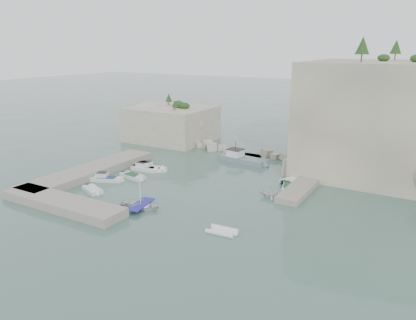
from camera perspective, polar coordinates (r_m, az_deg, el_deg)
The scene contains 22 objects.
ground at distance 55.70m, azimuth -3.13°, elevation -4.41°, with size 400.00×400.00×0.00m, color #46695E.
cliff_east at distance 67.65m, azimuth 24.97°, elevation 5.19°, with size 26.00×22.00×17.00m, color beige.
cliff_terrace at distance 66.05m, azimuth 15.17°, elevation -0.57°, with size 8.00×10.00×2.50m, color beige.
outcrop_west at distance 85.69m, azimuth -5.15°, elevation 5.11°, with size 16.00×14.00×7.00m, color beige.
quay_west at distance 65.35m, azimuth -16.18°, elevation -1.47°, with size 5.00×24.00×1.10m, color #9E9689.
quay_south at distance 53.19m, azimuth -19.86°, elevation -5.73°, with size 18.00×4.00×1.10m, color #9E9689.
ledge_east at distance 58.80m, azimuth 13.47°, elevation -3.33°, with size 3.00×16.00×0.80m, color #9E9689.
breakwater at distance 74.40m, azimuth 5.57°, elevation 1.27°, with size 28.00×3.00×1.40m, color beige.
motorboat_a at distance 65.83m, azimuth -8.14°, elevation -1.36°, with size 5.85×1.74×1.40m, color white, non-canonical shape.
motorboat_b at distance 65.58m, azimuth -8.73°, elevation -1.45°, with size 5.20×1.70×1.40m, color silver, non-canonical shape.
motorboat_c at distance 62.21m, azimuth -10.57°, elevation -2.49°, with size 4.61×1.68×0.70m, color silver, non-canonical shape.
motorboat_d at distance 61.63m, azimuth -14.02°, elevation -2.87°, with size 5.20×1.55×1.40m, color silver, non-canonical shape.
motorboat_e at distance 57.64m, azimuth -15.92°, elevation -4.31°, with size 3.96×1.62×0.70m, color silver, non-canonical shape.
rowboat at distance 50.69m, azimuth -9.44°, elevation -6.69°, with size 3.60×5.04×1.04m, color white.
inflatable_dinghy at distance 43.86m, azimuth 1.98°, elevation -10.16°, with size 3.48×1.69×0.44m, color white, non-canonical shape.
tender_east_a at distance 54.18m, azimuth 8.86°, elevation -5.17°, with size 2.45×2.83×1.49m, color silver.
tender_east_b at distance 57.66m, azimuth 11.29°, elevation -4.00°, with size 4.96×1.69×0.70m, color white, non-canonical shape.
tender_east_c at distance 60.75m, azimuth 11.86°, elevation -3.01°, with size 4.71×1.52×0.70m, color white, non-canonical shape.
tender_east_d at distance 64.48m, azimuth 12.47°, elevation -1.95°, with size 1.89×5.03×1.94m, color white.
work_boat at distance 69.66m, azimuth 5.01°, elevation -0.31°, with size 9.45×2.79×2.20m, color slate, non-canonical shape.
rowboat_mast at distance 49.77m, azimuth -9.57°, elevation -3.90°, with size 0.10×0.10×4.20m, color white.
vegetation at distance 68.87m, azimuth 21.64°, elevation 13.63°, with size 53.48×13.88×13.40m.
Camera 1 is at (29.00, -43.55, 19.11)m, focal length 35.00 mm.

